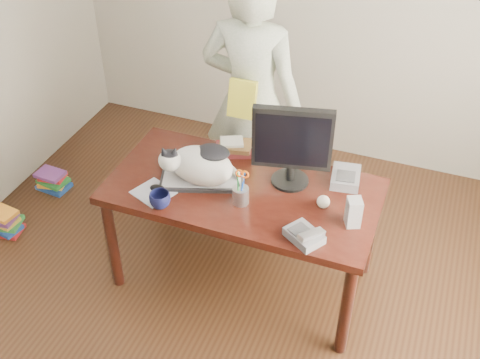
% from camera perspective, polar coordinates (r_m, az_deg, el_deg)
% --- Properties ---
extents(room, '(4.50, 4.50, 4.50)m').
position_cam_1_polar(room, '(2.74, -4.10, 1.64)').
color(room, black).
rests_on(room, ground).
extents(desk, '(1.60, 0.80, 0.75)m').
position_cam_1_polar(desk, '(3.69, 0.71, -1.89)').
color(desk, black).
rests_on(desk, ground).
extents(keyboard, '(0.54, 0.34, 0.03)m').
position_cam_1_polar(keyboard, '(3.57, -3.57, -0.16)').
color(keyboard, black).
rests_on(keyboard, desk).
extents(cat, '(0.48, 0.35, 0.28)m').
position_cam_1_polar(cat, '(3.50, -3.91, 1.45)').
color(cat, silver).
rests_on(cat, keyboard).
extents(monitor, '(0.46, 0.27, 0.52)m').
position_cam_1_polar(monitor, '(3.41, 4.96, 3.46)').
color(monitor, black).
rests_on(monitor, desk).
extents(pen_cup, '(0.10, 0.10, 0.24)m').
position_cam_1_polar(pen_cup, '(3.40, 0.07, -1.35)').
color(pen_cup, '#9C9DA2').
rests_on(pen_cup, desk).
extents(mousepad, '(0.27, 0.26, 0.00)m').
position_cam_1_polar(mousepad, '(3.54, -8.22, -1.22)').
color(mousepad, silver).
rests_on(mousepad, desk).
extents(mouse, '(0.11, 0.09, 0.04)m').
position_cam_1_polar(mouse, '(3.53, -7.81, -0.86)').
color(mouse, black).
rests_on(mouse, mousepad).
extents(coffee_mug, '(0.17, 0.17, 0.09)m').
position_cam_1_polar(coffee_mug, '(3.41, -7.60, -1.93)').
color(coffee_mug, black).
rests_on(coffee_mug, desk).
extents(phone, '(0.24, 0.22, 0.09)m').
position_cam_1_polar(phone, '(3.21, 6.16, -5.28)').
color(phone, '#5A595E').
rests_on(phone, desk).
extents(speaker, '(0.10, 0.11, 0.17)m').
position_cam_1_polar(speaker, '(3.30, 10.72, -3.07)').
color(speaker, '#9E9EA1').
rests_on(speaker, desk).
extents(baseball, '(0.07, 0.07, 0.07)m').
position_cam_1_polar(baseball, '(3.42, 7.91, -2.10)').
color(baseball, white).
rests_on(baseball, desk).
extents(book_stack, '(0.27, 0.23, 0.08)m').
position_cam_1_polar(book_stack, '(3.81, -0.59, 3.09)').
color(book_stack, '#4E1417').
rests_on(book_stack, desk).
extents(calculator, '(0.19, 0.24, 0.07)m').
position_cam_1_polar(calculator, '(3.62, 9.99, 0.21)').
color(calculator, '#5A595E').
rests_on(calculator, desk).
extents(person, '(0.69, 0.46, 1.86)m').
position_cam_1_polar(person, '(3.99, 1.08, 7.33)').
color(person, white).
rests_on(person, ground).
extents(held_book, '(0.18, 0.11, 0.25)m').
position_cam_1_polar(held_book, '(3.80, 0.22, 7.64)').
color(held_book, yellow).
rests_on(held_book, person).
extents(book_pile_a, '(0.27, 0.22, 0.18)m').
position_cam_1_polar(book_pile_a, '(4.62, -21.49, -3.78)').
color(book_pile_a, red).
rests_on(book_pile_a, ground).
extents(book_pile_b, '(0.26, 0.20, 0.15)m').
position_cam_1_polar(book_pile_b, '(4.92, -17.33, -0.09)').
color(book_pile_b, '#183D93').
rests_on(book_pile_b, ground).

